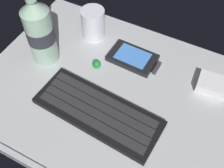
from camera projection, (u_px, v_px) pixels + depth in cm
name	position (u px, v px, depth cm)	size (l,w,h in cm)	color
ground_plane	(112.00, 95.00, 67.24)	(64.00, 48.00, 2.80)	#B7BABC
keyboard	(97.00, 111.00, 62.36)	(29.68, 12.95, 1.70)	black
handheld_device	(135.00, 59.00, 71.89)	(13.01, 8.06, 1.50)	black
juice_cup	(93.00, 25.00, 74.97)	(6.40, 6.40, 8.50)	silver
water_bottle	(40.00, 32.00, 65.93)	(6.73, 6.73, 20.80)	#9EC1A8
charger_block	(212.00, 85.00, 66.30)	(7.00, 5.60, 2.40)	white
trackball_mouse	(97.00, 64.00, 70.27)	(2.20, 2.20, 2.20)	#198C33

